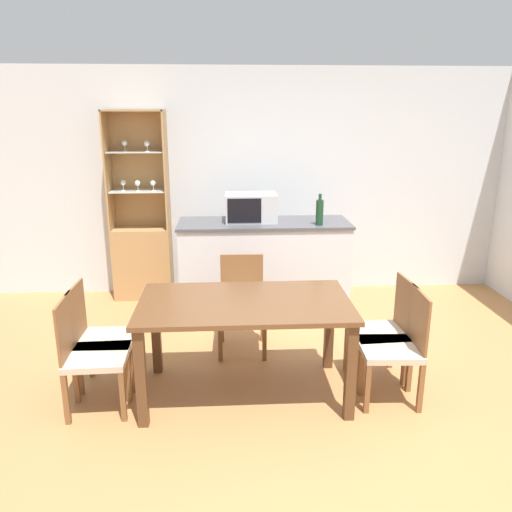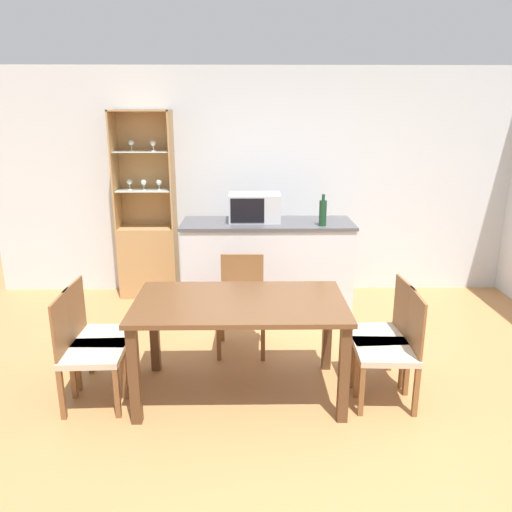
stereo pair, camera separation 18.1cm
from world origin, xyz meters
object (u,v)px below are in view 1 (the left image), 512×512
at_px(dining_chair_side_right_near, 395,347).
at_px(wine_bottle, 320,212).
at_px(dining_chair_side_left_far, 100,338).
at_px(dining_chair_side_left_near, 91,354).
at_px(display_cabinet, 142,245).
at_px(dining_table, 245,315).
at_px(microwave, 251,208).
at_px(dining_chair_head_far, 242,305).
at_px(dining_chair_side_right_far, 384,331).

xyz_separation_m(dining_chair_side_right_near, wine_bottle, (-0.29, 1.59, 0.69)).
distance_m(dining_chair_side_right_near, dining_chair_side_left_far, 2.19).
bearing_deg(dining_chair_side_left_near, display_cabinet, 177.97).
height_order(dining_table, dining_chair_side_left_near, dining_chair_side_left_near).
height_order(dining_chair_side_left_far, wine_bottle, wine_bottle).
xyz_separation_m(dining_chair_side_right_near, dining_chair_side_left_near, (-2.18, 0.00, 0.00)).
bearing_deg(dining_chair_side_left_far, dining_table, 84.35).
distance_m(dining_chair_side_left_near, microwave, 2.29).
distance_m(dining_table, microwave, 1.75).
bearing_deg(dining_chair_side_left_far, dining_chair_head_far, 120.89).
bearing_deg(dining_chair_head_far, display_cabinet, -51.16).
bearing_deg(dining_table, dining_chair_side_left_far, 173.21).
bearing_deg(dining_chair_side_left_far, dining_chair_side_right_far, 91.19).
bearing_deg(dining_chair_side_right_far, dining_chair_side_left_near, 93.57).
xyz_separation_m(dining_chair_head_far, dining_chair_side_left_far, (-1.09, -0.62, 0.00)).
bearing_deg(wine_bottle, dining_chair_side_left_far, -144.83).
relative_size(dining_table, dining_chair_side_right_near, 1.83).
bearing_deg(dining_chair_side_right_far, dining_chair_side_left_far, 86.76).
relative_size(dining_chair_side_right_near, dining_chair_side_left_far, 1.00).
height_order(display_cabinet, dining_chair_side_right_near, display_cabinet).
bearing_deg(dining_chair_side_left_near, dining_chair_side_right_near, 87.98).
bearing_deg(dining_chair_side_left_near, dining_chair_head_far, 127.00).
distance_m(dining_chair_side_right_near, microwave, 2.17).
xyz_separation_m(dining_chair_side_right_far, dining_chair_side_left_far, (-2.18, -0.00, 0.00)).
distance_m(dining_chair_side_right_far, microwave, 1.95).
distance_m(dining_chair_side_right_near, dining_chair_side_left_near, 2.18).
xyz_separation_m(dining_table, microwave, (0.13, 1.68, 0.48)).
bearing_deg(wine_bottle, dining_chair_side_right_far, -77.60).
distance_m(dining_table, dining_chair_side_left_near, 1.12).
distance_m(dining_table, wine_bottle, 1.73).
height_order(dining_chair_side_right_near, microwave, microwave).
xyz_separation_m(dining_chair_side_right_far, microwave, (-0.96, 1.55, 0.70)).
distance_m(dining_table, dining_chair_side_right_far, 1.12).
distance_m(display_cabinet, dining_chair_side_left_near, 2.32).
bearing_deg(dining_chair_side_left_far, display_cabinet, -178.88).
relative_size(display_cabinet, dining_chair_side_left_near, 2.49).
relative_size(dining_chair_side_left_far, dining_chair_side_left_near, 1.00).
distance_m(display_cabinet, dining_chair_side_left_far, 2.06).
relative_size(dining_table, dining_chair_side_left_far, 1.83).
bearing_deg(dining_chair_side_left_far, dining_chair_side_right_near, 84.32).
relative_size(dining_chair_side_right_near, wine_bottle, 2.68).
bearing_deg(dining_chair_side_left_near, dining_chair_side_left_far, 177.99).
bearing_deg(dining_chair_side_right_near, wine_bottle, 12.87).
relative_size(dining_chair_side_right_far, wine_bottle, 2.68).
distance_m(display_cabinet, dining_chair_head_far, 1.80).
height_order(display_cabinet, dining_table, display_cabinet).
distance_m(dining_chair_head_far, wine_bottle, 1.27).
bearing_deg(dining_table, dining_chair_side_right_far, 6.88).
xyz_separation_m(dining_chair_head_far, dining_chair_side_left_near, (-1.09, -0.88, 0.00)).
bearing_deg(dining_chair_side_left_far, microwave, 143.10).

